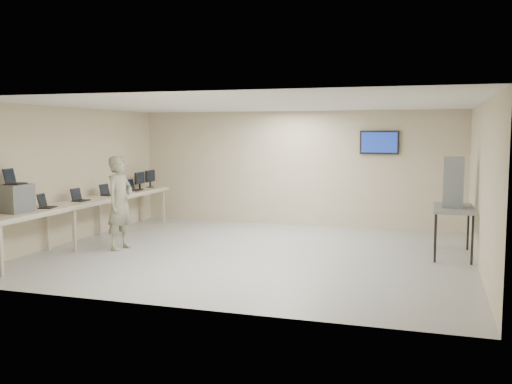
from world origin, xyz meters
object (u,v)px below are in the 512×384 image
(workbench, at_px, (88,203))
(soldier, at_px, (120,203))
(equipment_box, at_px, (16,199))
(side_table, at_px, (453,211))

(workbench, distance_m, soldier, 1.07)
(equipment_box, relative_size, side_table, 0.32)
(workbench, relative_size, soldier, 3.27)
(workbench, xyz_separation_m, equipment_box, (-0.06, -2.03, 0.32))
(equipment_box, bearing_deg, workbench, 97.48)
(equipment_box, bearing_deg, soldier, 66.47)
(soldier, relative_size, side_table, 1.21)
(side_table, bearing_deg, soldier, -168.23)
(workbench, relative_size, side_table, 3.95)
(equipment_box, xyz_separation_m, soldier, (1.05, 1.64, -0.23))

